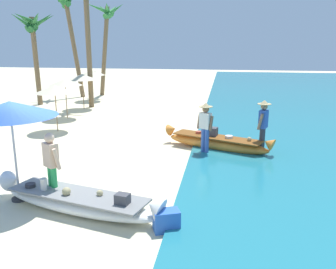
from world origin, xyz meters
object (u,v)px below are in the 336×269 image
(person_tourist_customer, at_px, (51,164))
(palm_tree_far_behind, at_px, (87,5))
(person_vendor_hatted, at_px, (205,125))
(patio_umbrella_large, at_px, (10,109))
(person_vendor_assistant, at_px, (263,123))
(palm_tree_tall_inland, at_px, (33,29))
(palm_tree_leaning_seaward, at_px, (106,23))
(cooler_box, at_px, (166,221))
(boat_white_foreground, at_px, (78,201))
(palm_tree_mid_cluster, at_px, (67,10))
(boat_orange_midground, at_px, (217,142))

(person_tourist_customer, distance_m, palm_tree_far_behind, 13.65)
(person_vendor_hatted, xyz_separation_m, person_tourist_customer, (-3.22, -4.30, -0.06))
(patio_umbrella_large, bearing_deg, person_vendor_assistant, 37.88)
(palm_tree_tall_inland, bearing_deg, palm_tree_leaning_seaward, 55.80)
(person_tourist_customer, height_order, patio_umbrella_large, patio_umbrella_large)
(person_vendor_assistant, distance_m, cooler_box, 6.06)
(cooler_box, bearing_deg, patio_umbrella_large, 144.99)
(patio_umbrella_large, bearing_deg, person_tourist_customer, -2.68)
(boat_white_foreground, distance_m, person_vendor_assistant, 6.69)
(cooler_box, bearing_deg, palm_tree_leaning_seaward, 89.71)
(person_vendor_hatted, height_order, palm_tree_far_behind, palm_tree_far_behind)
(person_vendor_assistant, xyz_separation_m, patio_umbrella_large, (-5.97, -4.65, 1.13))
(patio_umbrella_large, xyz_separation_m, palm_tree_leaning_seaward, (-3.17, 16.87, 2.62))
(person_tourist_customer, xyz_separation_m, person_vendor_assistant, (5.07, 4.69, 0.09))
(boat_white_foreground, xyz_separation_m, palm_tree_far_behind, (-4.34, 12.68, 5.23))
(boat_white_foreground, height_order, palm_tree_far_behind, palm_tree_far_behind)
(person_vendor_assistant, bearing_deg, palm_tree_mid_cluster, 135.38)
(boat_white_foreground, xyz_separation_m, cooler_box, (2.05, -0.52, -0.03))
(person_tourist_customer, relative_size, palm_tree_leaning_seaward, 0.27)
(boat_white_foreground, bearing_deg, person_vendor_hatted, 61.60)
(patio_umbrella_large, relative_size, palm_tree_tall_inland, 0.45)
(boat_orange_midground, distance_m, palm_tree_mid_cluster, 15.78)
(person_vendor_assistant, relative_size, palm_tree_mid_cluster, 0.26)
(person_vendor_hatted, relative_size, cooler_box, 3.40)
(boat_white_foreground, distance_m, palm_tree_leaning_seaward, 18.46)
(person_tourist_customer, bearing_deg, person_vendor_hatted, 53.18)
(boat_white_foreground, xyz_separation_m, person_vendor_assistant, (4.36, 5.01, 0.80))
(boat_orange_midground, distance_m, person_vendor_hatted, 1.01)
(boat_white_foreground, distance_m, palm_tree_tall_inland, 15.61)
(patio_umbrella_large, bearing_deg, boat_white_foreground, -12.87)
(person_vendor_assistant, xyz_separation_m, palm_tree_far_behind, (-8.70, 7.67, 4.43))
(person_tourist_customer, xyz_separation_m, palm_tree_leaning_seaward, (-4.07, 16.92, 3.85))
(person_tourist_customer, height_order, palm_tree_leaning_seaward, palm_tree_leaning_seaward)
(palm_tree_far_behind, height_order, cooler_box, palm_tree_far_behind)
(person_vendor_hatted, relative_size, palm_tree_leaning_seaward, 0.28)
(palm_tree_far_behind, distance_m, cooler_box, 15.58)
(boat_white_foreground, xyz_separation_m, person_tourist_customer, (-0.72, 0.33, 0.70))
(boat_white_foreground, bearing_deg, boat_orange_midground, 61.15)
(boat_white_foreground, xyz_separation_m, boat_orange_midground, (2.87, 5.21, 0.03))
(person_tourist_customer, bearing_deg, palm_tree_far_behind, 106.36)
(palm_tree_far_behind, bearing_deg, palm_tree_mid_cluster, 127.04)
(person_vendor_assistant, bearing_deg, person_tourist_customer, -137.27)
(palm_tree_mid_cluster, relative_size, cooler_box, 13.41)
(palm_tree_tall_inland, bearing_deg, person_vendor_hatted, -39.40)
(cooler_box, bearing_deg, boat_orange_midground, 60.50)
(person_vendor_hatted, xyz_separation_m, palm_tree_tall_inland, (-10.18, 8.36, 3.27))
(person_vendor_assistant, height_order, patio_umbrella_large, patio_umbrella_large)
(palm_tree_tall_inland, distance_m, palm_tree_mid_cluster, 3.59)
(person_vendor_assistant, distance_m, palm_tree_tall_inland, 14.79)
(boat_white_foreground, xyz_separation_m, palm_tree_mid_cluster, (-7.06, 16.28, 5.32))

